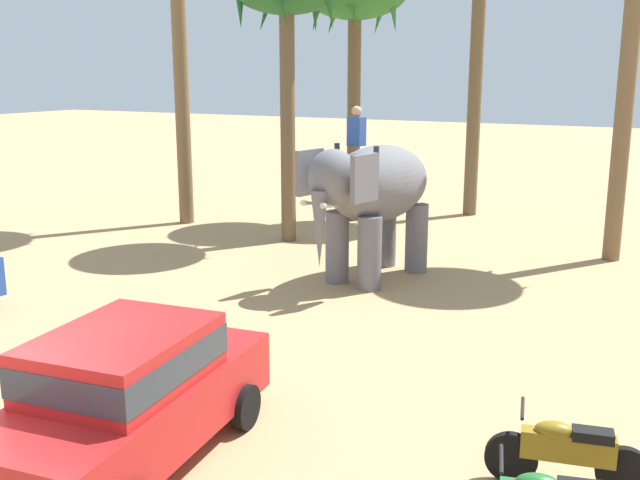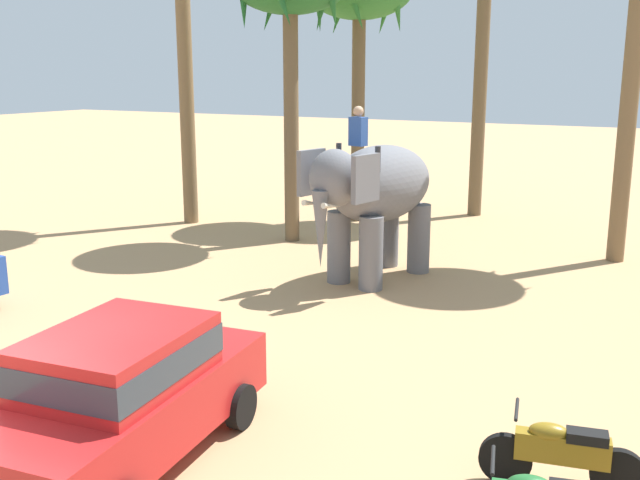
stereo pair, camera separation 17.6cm
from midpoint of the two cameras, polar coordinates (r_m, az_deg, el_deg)
ground_plane at (r=9.71m, az=-23.75°, el=-16.59°), size 120.00×120.00×0.00m
car_sedan_foreground at (r=9.14m, az=-15.11°, el=-11.28°), size 2.22×4.27×1.70m
elephant_with_mahout at (r=16.34m, az=3.75°, el=3.73°), size 2.28×4.01×3.88m
motorcycle_end_of_row at (r=8.97m, az=17.97°, el=-15.26°), size 1.78×0.61×0.94m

